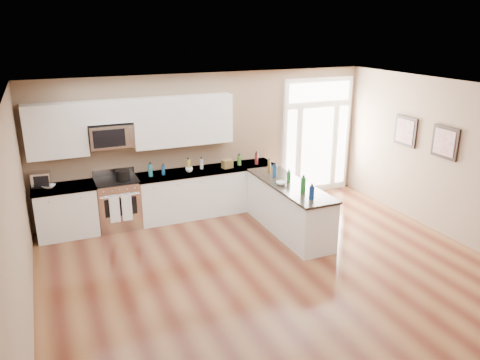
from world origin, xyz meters
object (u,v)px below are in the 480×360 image
object	(u,v)px
toaster_oven	(41,180)
peninsula_cabinet	(289,209)
kitchen_range	(118,203)
stockpot	(123,175)

from	to	relation	value
toaster_oven	peninsula_cabinet	bearing A→B (deg)	-13.99
kitchen_range	toaster_oven	world-z (taller)	toaster_oven
kitchen_range	stockpot	distance (m)	0.59
toaster_oven	kitchen_range	bearing A→B (deg)	0.85
peninsula_cabinet	toaster_oven	world-z (taller)	toaster_oven
peninsula_cabinet	toaster_oven	xyz separation A→B (m)	(-4.15, 1.58, 0.64)
peninsula_cabinet	kitchen_range	distance (m)	3.21
stockpot	toaster_oven	xyz separation A→B (m)	(-1.40, 0.21, 0.02)
peninsula_cabinet	toaster_oven	bearing A→B (deg)	159.08
stockpot	toaster_oven	world-z (taller)	toaster_oven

